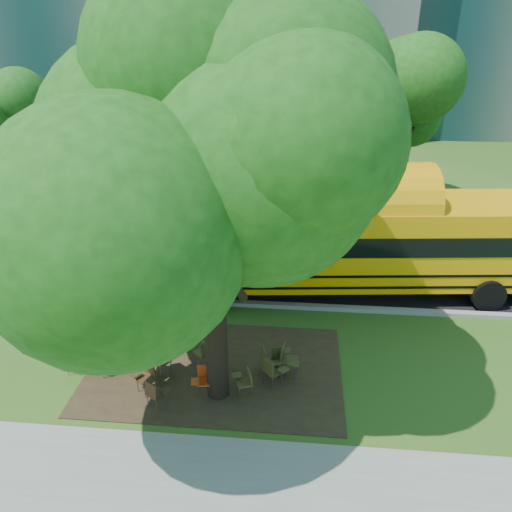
# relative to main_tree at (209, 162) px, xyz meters

# --- Properties ---
(ground) EXTENTS (160.00, 160.00, 0.00)m
(ground) POSITION_rel_main_tree_xyz_m (-1.26, 1.50, -6.16)
(ground) COLOR #255119
(ground) RESTS_ON ground
(sidewalk) EXTENTS (60.00, 4.00, 0.04)m
(sidewalk) POSITION_rel_main_tree_xyz_m (-1.26, -3.50, -6.14)
(sidewalk) COLOR gray
(sidewalk) RESTS_ON ground
(dirt_patch) EXTENTS (7.00, 4.50, 0.03)m
(dirt_patch) POSITION_rel_main_tree_xyz_m (-0.26, 1.00, -6.15)
(dirt_patch) COLOR #382819
(dirt_patch) RESTS_ON ground
(asphalt_road) EXTENTS (80.00, 8.00, 0.04)m
(asphalt_road) POSITION_rel_main_tree_xyz_m (-1.26, 8.50, -6.14)
(asphalt_road) COLOR black
(asphalt_road) RESTS_ON ground
(kerb_near) EXTENTS (80.00, 0.25, 0.14)m
(kerb_near) POSITION_rel_main_tree_xyz_m (-1.26, 4.50, -6.09)
(kerb_near) COLOR gray
(kerb_near) RESTS_ON ground
(kerb_far) EXTENTS (80.00, 0.25, 0.14)m
(kerb_far) POSITION_rel_main_tree_xyz_m (-1.26, 12.60, -6.09)
(kerb_far) COLOR gray
(kerb_far) RESTS_ON ground
(bg_tree_0) EXTENTS (5.20, 5.20, 7.18)m
(bg_tree_0) POSITION_rel_main_tree_xyz_m (-13.26, 14.50, -1.59)
(bg_tree_0) COLOR black
(bg_tree_0) RESTS_ON ground
(bg_tree_2) EXTENTS (4.80, 4.80, 6.62)m
(bg_tree_2) POSITION_rel_main_tree_xyz_m (-6.26, 17.50, -1.95)
(bg_tree_2) COLOR black
(bg_tree_2) RESTS_ON ground
(bg_tree_3) EXTENTS (5.60, 5.60, 7.84)m
(bg_tree_3) POSITION_rel_main_tree_xyz_m (6.74, 15.50, -1.13)
(bg_tree_3) COLOR black
(bg_tree_3) RESTS_ON ground
(main_tree) EXTENTS (7.20, 7.20, 9.78)m
(main_tree) POSITION_rel_main_tree_xyz_m (0.00, 0.00, 0.00)
(main_tree) COLOR black
(main_tree) RESTS_ON ground
(school_bus) EXTENTS (13.93, 4.39, 3.35)m
(school_bus) POSITION_rel_main_tree_xyz_m (4.78, 6.01, -4.22)
(school_bus) COLOR #FAA407
(school_bus) RESTS_ON ground
(chair_0) EXTENTS (0.52, 0.51, 0.78)m
(chair_0) POSITION_rel_main_tree_xyz_m (-4.05, 0.49, -5.68)
(chair_0) COLOR #402B17
(chair_0) RESTS_ON ground
(chair_1) EXTENTS (0.67, 0.52, 0.86)m
(chair_1) POSITION_rel_main_tree_xyz_m (-3.30, 0.46, -5.63)
(chair_1) COLOR #413B1C
(chair_1) RESTS_ON ground
(chair_2) EXTENTS (0.58, 0.74, 0.89)m
(chair_2) POSITION_rel_main_tree_xyz_m (-1.91, 0.42, -5.61)
(chair_2) COLOR #4E2C1C
(chair_2) RESTS_ON ground
(chair_3) EXTENTS (0.76, 0.60, 0.89)m
(chair_3) POSITION_rel_main_tree_xyz_m (-1.65, 0.71, -5.61)
(chair_3) COLOR #48411F
(chair_3) RESTS_ON ground
(chair_4) EXTENTS (0.70, 0.55, 0.84)m
(chair_4) POSITION_rel_main_tree_xyz_m (-1.44, -0.68, -5.64)
(chair_4) COLOR #3E2816
(chair_4) RESTS_ON ground
(chair_5) EXTENTS (0.55, 0.55, 0.83)m
(chair_5) POSITION_rel_main_tree_xyz_m (-0.37, -0.00, -5.65)
(chair_5) COLOR #D64316
(chair_5) RESTS_ON ground
(chair_6) EXTENTS (0.60, 0.54, 0.79)m
(chair_6) POSITION_rel_main_tree_xyz_m (0.70, 0.05, -5.68)
(chair_6) COLOR brown
(chair_6) RESTS_ON ground
(chair_7) EXTENTS (0.64, 0.60, 0.88)m
(chair_7) POSITION_rel_main_tree_xyz_m (1.24, 0.86, -5.62)
(chair_7) COLOR #423F1C
(chair_7) RESTS_ON ground
(chair_8) EXTENTS (0.49, 0.56, 0.84)m
(chair_8) POSITION_rel_main_tree_xyz_m (-3.31, 0.64, -5.64)
(chair_8) COLOR #47421E
(chair_8) RESTS_ON ground
(chair_9) EXTENTS (0.79, 0.63, 0.94)m
(chair_9) POSITION_rel_main_tree_xyz_m (-2.62, 1.13, -5.58)
(chair_9) COLOR #462B19
(chair_9) RESTS_ON ground
(chair_10) EXTENTS (0.51, 0.62, 0.87)m
(chair_10) POSITION_rel_main_tree_xyz_m (-1.43, 1.95, -5.62)
(chair_10) COLOR #A93A12
(chair_10) RESTS_ON ground
(chair_11) EXTENTS (0.61, 0.77, 0.90)m
(chair_11) POSITION_rel_main_tree_xyz_m (-0.53, 1.10, -5.61)
(chair_11) COLOR #4B4720
(chair_11) RESTS_ON ground
(chair_12) EXTENTS (0.56, 0.68, 0.96)m
(chair_12) POSITION_rel_main_tree_xyz_m (1.74, 0.91, -5.57)
(chair_12) COLOR #45421E
(chair_12) RESTS_ON ground
(chair_13) EXTENTS (0.54, 0.49, 0.83)m
(chair_13) POSITION_rel_main_tree_xyz_m (1.53, 1.12, -5.65)
(chair_13) COLOR #47401F
(chair_13) RESTS_ON ground
(chair_14) EXTENTS (0.71, 0.56, 0.83)m
(chair_14) POSITION_rel_main_tree_xyz_m (-1.84, -0.06, -5.65)
(chair_14) COLOR #3E2C16
(chair_14) RESTS_ON ground
(chair_15) EXTENTS (0.75, 0.59, 0.87)m
(chair_15) POSITION_rel_main_tree_xyz_m (1.38, 0.44, -5.62)
(chair_15) COLOR #4A4420
(chair_15) RESTS_ON ground
(black_car) EXTENTS (3.90, 1.62, 1.32)m
(black_car) POSITION_rel_main_tree_xyz_m (-4.06, 7.47, -5.50)
(black_car) COLOR black
(black_car) RESTS_ON ground
(bg_car_red) EXTENTS (4.90, 2.57, 1.32)m
(bg_car_red) POSITION_rel_main_tree_xyz_m (-11.22, 11.66, -5.50)
(bg_car_red) COLOR #5C1D0F
(bg_car_red) RESTS_ON ground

